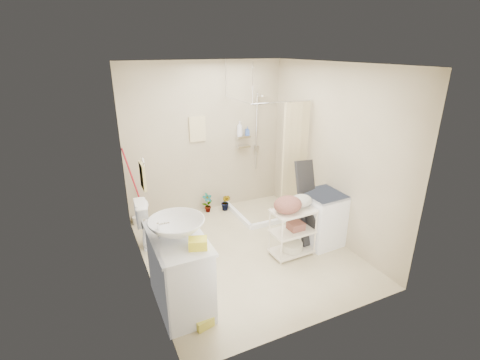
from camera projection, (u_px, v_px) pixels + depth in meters
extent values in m
plane|color=beige|center=(246.00, 251.00, 5.07)|extent=(3.20, 3.20, 0.00)
cube|color=silver|center=(248.00, 64.00, 4.13)|extent=(2.80, 3.20, 0.04)
cube|color=#BBAF91|center=(206.00, 140.00, 5.95)|extent=(2.80, 0.04, 2.60)
cube|color=#BBAF91|center=(322.00, 217.00, 3.25)|extent=(2.80, 0.04, 2.60)
cube|color=#BBAF91|center=(139.00, 183.00, 4.05)|extent=(0.04, 3.20, 2.60)
cube|color=#BBAF91|center=(332.00, 154.00, 5.15)|extent=(0.04, 3.20, 2.60)
cube|color=silver|center=(180.00, 271.00, 3.88)|extent=(0.56, 1.00, 0.88)
imported|color=silver|center=(177.00, 228.00, 3.68)|extent=(0.67, 0.67, 0.21)
cube|color=yellow|center=(198.00, 243.00, 3.49)|extent=(0.22, 0.20, 0.10)
cube|color=#D5CD43|center=(203.00, 320.00, 3.68)|extent=(0.33, 0.28, 0.15)
imported|color=white|center=(162.00, 222.00, 5.12)|extent=(0.76, 0.48, 0.75)
imported|color=brown|center=(207.00, 203.00, 6.21)|extent=(0.21, 0.16, 0.36)
imported|color=#96562F|center=(226.00, 202.00, 6.28)|extent=(0.22, 0.22, 0.32)
cube|color=beige|center=(197.00, 129.00, 5.81)|extent=(0.28, 0.03, 0.42)
imported|color=silver|center=(240.00, 129.00, 6.06)|extent=(0.11, 0.11, 0.26)
imported|color=#34519B|center=(247.00, 131.00, 6.14)|extent=(0.08, 0.09, 0.15)
cube|color=white|center=(322.00, 218.00, 5.17)|extent=(0.58, 0.60, 0.80)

